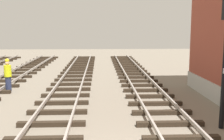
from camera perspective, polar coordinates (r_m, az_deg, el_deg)
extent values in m
cube|color=#2D2319|center=(9.39, 13.95, -13.46)|extent=(2.50, 0.24, 0.18)
cube|color=#2D2319|center=(10.62, 11.83, -10.73)|extent=(2.50, 0.24, 0.18)
cube|color=#2D2319|center=(11.88, 10.18, -8.56)|extent=(2.50, 0.24, 0.18)
cube|color=#2D2319|center=(13.17, 8.87, -6.81)|extent=(2.50, 0.24, 0.18)
cube|color=#2D2319|center=(14.46, 7.80, -5.37)|extent=(2.50, 0.24, 0.18)
cube|color=#2D2319|center=(15.77, 6.91, -4.16)|extent=(2.50, 0.24, 0.18)
cube|color=#2D2319|center=(17.09, 6.16, -3.14)|extent=(2.50, 0.24, 0.18)
cube|color=#2D2319|center=(18.42, 5.51, -2.27)|extent=(2.50, 0.24, 0.18)
cube|color=#2D2319|center=(19.75, 4.96, -1.51)|extent=(2.50, 0.24, 0.18)
cube|color=#2D2319|center=(21.09, 4.47, -0.85)|extent=(2.50, 0.24, 0.18)
cube|color=#2D2319|center=(22.43, 4.05, -0.27)|extent=(2.50, 0.24, 0.18)
cube|color=#2D2319|center=(23.77, 3.67, 0.25)|extent=(2.50, 0.24, 0.18)
cube|color=#2D2319|center=(25.12, 3.33, 0.71)|extent=(2.50, 0.24, 0.18)
cube|color=#2D2319|center=(26.47, 3.03, 1.13)|extent=(2.50, 0.24, 0.18)
cube|color=#2D2319|center=(27.82, 2.75, 1.50)|extent=(2.50, 0.24, 0.18)
cube|color=#2D2319|center=(29.17, 2.51, 1.84)|extent=(2.50, 0.24, 0.18)
cube|color=#2D2319|center=(30.53, 2.28, 2.15)|extent=(2.50, 0.24, 0.18)
cube|color=#2D2319|center=(31.88, 2.07, 2.43)|extent=(2.50, 0.24, 0.18)
cube|color=#2D2319|center=(33.24, 1.88, 2.69)|extent=(2.50, 0.24, 0.18)
cube|color=#2D2319|center=(9.30, -13.82, -13.68)|extent=(2.50, 0.24, 0.18)
cube|color=#2D2319|center=(10.62, -12.30, -10.74)|extent=(2.50, 0.24, 0.18)
cube|color=#2D2319|center=(11.97, -11.14, -8.46)|extent=(2.50, 0.24, 0.18)
cube|color=#2D2319|center=(13.34, -10.23, -6.64)|extent=(2.50, 0.24, 0.18)
cube|color=#2D2319|center=(14.72, -9.49, -5.16)|extent=(2.50, 0.24, 0.18)
cube|color=#2D2319|center=(16.12, -8.88, -3.93)|extent=(2.50, 0.24, 0.18)
cube|color=#2D2319|center=(17.52, -8.38, -2.89)|extent=(2.50, 0.24, 0.18)
cube|color=#2D2319|center=(18.92, -7.94, -2.02)|extent=(2.50, 0.24, 0.18)
cube|color=#2D2319|center=(20.33, -7.57, -1.26)|extent=(2.50, 0.24, 0.18)
cube|color=#2D2319|center=(21.75, -7.25, -0.60)|extent=(2.50, 0.24, 0.18)
cube|color=#2D2319|center=(23.17, -6.96, -0.02)|extent=(2.50, 0.24, 0.18)
cube|color=#2D2319|center=(24.59, -6.71, 0.49)|extent=(2.50, 0.24, 0.18)
cube|color=#2D2319|center=(26.01, -6.49, 0.95)|extent=(2.50, 0.24, 0.18)
cube|color=#2D2319|center=(27.44, -6.29, 1.36)|extent=(2.50, 0.24, 0.18)
cube|color=#2D2319|center=(28.86, -6.11, 1.72)|extent=(2.50, 0.24, 0.18)
cube|color=#2D2319|center=(30.29, -5.94, 2.06)|extent=(2.50, 0.24, 0.18)
cube|color=#2D2319|center=(31.72, -5.79, 2.36)|extent=(2.50, 0.24, 0.18)
cube|color=#2D2319|center=(33.15, -5.66, 2.64)|extent=(2.50, 0.24, 0.18)
cube|color=#2D2319|center=(19.66, -20.75, -2.10)|extent=(2.50, 0.24, 0.18)
cube|color=#2D2319|center=(21.17, -19.41, -1.29)|extent=(2.50, 0.24, 0.18)
cube|color=#2D2319|center=(22.69, -18.25, -0.58)|extent=(2.50, 0.24, 0.18)
cube|color=#2D2319|center=(24.22, -17.23, 0.03)|extent=(2.50, 0.24, 0.18)
cube|color=#2D2319|center=(25.77, -16.34, 0.57)|extent=(2.50, 0.24, 0.18)
cube|color=#2D2319|center=(27.32, -15.55, 1.06)|extent=(2.50, 0.24, 0.18)
cube|color=#2D2319|center=(28.88, -14.84, 1.48)|extent=(2.50, 0.24, 0.18)
cube|color=#2D2319|center=(30.44, -14.21, 1.87)|extent=(2.50, 0.24, 0.18)
cube|color=#2D2319|center=(32.01, -13.64, 2.22)|extent=(2.50, 0.24, 0.18)
cube|color=#2D2319|center=(33.58, -13.12, 2.53)|extent=(2.50, 0.24, 0.18)
cube|color=#2D2319|center=(31.82, -21.84, 1.80)|extent=(2.50, 0.24, 0.18)
cube|color=#2D2319|center=(33.25, -20.99, 2.12)|extent=(2.50, 0.24, 0.18)
cube|color=#2D2319|center=(34.69, -20.20, 2.41)|extent=(2.50, 0.24, 0.18)
cylinder|color=black|center=(10.50, 22.03, -1.08)|extent=(0.18, 0.18, 3.85)
cylinder|color=#262D4C|center=(16.79, -20.47, -2.70)|extent=(0.32, 0.32, 0.85)
cylinder|color=yellow|center=(16.66, -20.60, -0.17)|extent=(0.40, 0.40, 0.65)
sphere|color=tan|center=(16.60, -20.69, 1.34)|extent=(0.24, 0.24, 0.24)
sphere|color=yellow|center=(16.59, -20.71, 1.82)|extent=(0.22, 0.22, 0.22)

